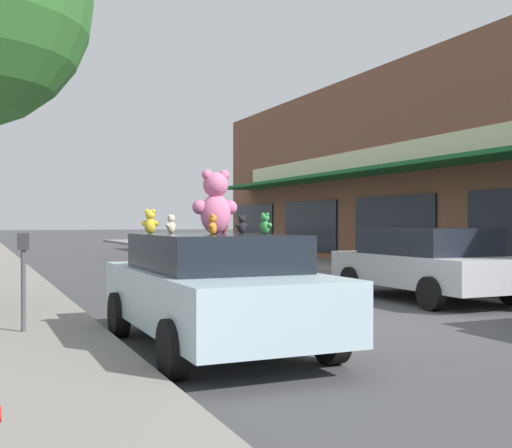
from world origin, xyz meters
TOP-DOWN VIEW (x-y plane):
  - ground_plane at (0.00, 0.00)m, footprint 260.00×260.00m
  - plush_art_car at (-2.91, -0.54)m, footprint 1.98×4.15m
  - teddy_bear_giant at (-2.83, -0.37)m, footprint 0.59×0.36m
  - teddy_bear_yellow at (-3.51, 0.21)m, footprint 0.23×0.19m
  - teddy_bear_cream at (-3.16, 0.45)m, footprint 0.18×0.16m
  - teddy_bear_green at (-2.29, -0.68)m, footprint 0.15×0.20m
  - teddy_bear_orange at (-3.02, -0.79)m, footprint 0.14×0.18m
  - teddy_bear_red at (-2.48, 0.28)m, footprint 0.14×0.17m
  - teddy_bear_black at (-2.27, 0.12)m, footprint 0.18×0.11m
  - parked_car_far_center at (2.67, 2.43)m, footprint 2.09×4.19m
  - parking_meter at (-5.01, 0.87)m, footprint 0.14×0.10m

SIDE VIEW (x-z plane):
  - ground_plane at x=0.00m, z-range 0.00..0.00m
  - plush_art_car at x=-2.91m, z-range 0.05..1.45m
  - parked_car_far_center at x=2.67m, z-range 0.05..1.48m
  - parking_meter at x=-5.01m, z-range 0.31..1.58m
  - teddy_bear_red at x=-2.48m, z-range 1.40..1.62m
  - teddy_bear_black at x=-2.27m, z-range 1.39..1.64m
  - teddy_bear_orange at x=-3.02m, z-range 1.39..1.64m
  - teddy_bear_cream at x=-3.16m, z-range 1.39..1.65m
  - teddy_bear_green at x=-2.29m, z-range 1.39..1.66m
  - teddy_bear_yellow at x=-3.51m, z-range 1.39..1.71m
  - teddy_bear_giant at x=-2.83m, z-range 1.38..2.19m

